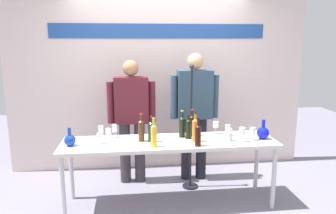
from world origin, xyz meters
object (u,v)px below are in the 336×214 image
object	(u,v)px
display_table	(170,146)
wine_glass_right_5	(216,125)
wine_bottle_5	(195,129)
microphone_stand	(191,147)
wine_bottle_2	(154,135)
wine_glass_left_1	(101,129)
wine_bottle_0	(182,126)
wine_glass_left_0	(100,136)
wine_bottle_4	(198,134)
decanter_blue_right	(263,132)
wine_glass_right_0	(253,131)
presenter_left	(132,114)
wine_glass_right_3	(230,137)
wine_bottle_3	(188,128)
wine_glass_left_3	(114,129)
presenter_right	(194,108)
wine_bottle_6	(192,125)
wine_glass_right_4	(242,131)
decanter_blue_left	(70,140)
wine_glass_left_2	(108,132)
wine_bottle_1	(141,130)
wine_glass_right_2	(229,132)
wine_bottle_7	(151,131)
wine_glass_right_1	(228,128)

from	to	relation	value
display_table	wine_glass_right_5	distance (m)	0.66
wine_bottle_5	microphone_stand	world-z (taller)	microphone_stand
wine_bottle_2	wine_glass_left_1	xyz separation A→B (m)	(-0.58, 0.37, -0.03)
wine_bottle_0	wine_glass_left_0	xyz separation A→B (m)	(-0.93, -0.15, -0.04)
wine_bottle_4	wine_glass_left_0	xyz separation A→B (m)	(-1.05, 0.19, -0.04)
decanter_blue_right	wine_bottle_2	distance (m)	1.28
decanter_blue_right	wine_glass_right_0	size ratio (longest dim) A/B	1.51
decanter_blue_right	presenter_left	size ratio (longest dim) A/B	0.14
wine_bottle_0	wine_glass_right_3	size ratio (longest dim) A/B	2.23
wine_glass_left_0	wine_bottle_3	bearing A→B (deg)	4.74
wine_bottle_2	wine_glass_right_5	bearing A→B (deg)	27.74
wine_glass_left_3	wine_glass_right_5	distance (m)	1.22
presenter_right	wine_glass_right_5	xyz separation A→B (m)	(0.18, -0.44, -0.12)
wine_bottle_6	wine_glass_left_3	size ratio (longest dim) A/B	2.12
decanter_blue_right	wine_bottle_4	world-z (taller)	wine_bottle_4
wine_glass_right_3	wine_glass_right_4	xyz separation A→B (m)	(0.18, 0.12, 0.02)
decanter_blue_left	wine_glass_left_0	world-z (taller)	decanter_blue_left
presenter_right	wine_glass_left_2	world-z (taller)	presenter_right
wine_bottle_1	wine_bottle_3	xyz separation A→B (m)	(0.54, 0.03, -0.01)
display_table	decanter_blue_right	bearing A→B (deg)	-2.51
wine_glass_left_3	wine_glass_right_2	bearing A→B (deg)	-12.84
wine_glass_right_2	wine_glass_right_4	xyz separation A→B (m)	(0.14, -0.04, 0.02)
wine_glass_right_2	decanter_blue_left	bearing A→B (deg)	179.00
wine_glass_left_1	wine_bottle_7	bearing A→B (deg)	-18.05
wine_bottle_0	microphone_stand	bearing A→B (deg)	59.20
decanter_blue_left	wine_glass_right_5	world-z (taller)	decanter_blue_left
wine_bottle_2	wine_bottle_7	size ratio (longest dim) A/B	1.08
wine_bottle_2	wine_glass_right_3	distance (m)	0.82
wine_glass_right_3	decanter_blue_right	bearing A→B (deg)	22.88
display_table	wine_glass_left_3	bearing A→B (deg)	160.91
presenter_left	wine_glass_right_5	bearing A→B (deg)	-23.70
wine_bottle_7	wine_glass_right_5	xyz separation A→B (m)	(0.80, 0.23, -0.01)
wine_bottle_3	wine_glass_left_3	bearing A→B (deg)	169.70
wine_bottle_3	decanter_blue_left	bearing A→B (deg)	-175.28
presenter_left	wine_glass_left_2	xyz separation A→B (m)	(-0.26, -0.64, -0.06)
wine_bottle_6	wine_glass_left_2	xyz separation A→B (m)	(-0.97, -0.14, -0.02)
wine_bottle_7	presenter_left	bearing A→B (deg)	107.44
presenter_left	wine_glass_right_0	size ratio (longest dim) A/B	11.02
wine_glass_right_1	microphone_stand	size ratio (longest dim) A/B	0.08
wine_bottle_0	wine_glass_right_0	size ratio (longest dim) A/B	2.16
wine_bottle_0	wine_glass_right_4	xyz separation A→B (m)	(0.64, -0.25, -0.01)
wine_bottle_1	wine_glass_right_2	bearing A→B (deg)	-6.19
wine_glass_right_2	wine_bottle_2	bearing A→B (deg)	-172.75
wine_bottle_4	wine_bottle_6	xyz separation A→B (m)	(0.01, 0.39, 0.01)
wine_glass_right_3	wine_glass_right_5	distance (m)	0.47
decanter_blue_right	wine_glass_right_0	xyz separation A→B (m)	(-0.14, -0.03, 0.03)
wine_glass_right_5	wine_glass_right_0	bearing A→B (deg)	-41.68
presenter_right	display_table	bearing A→B (deg)	-121.95
wine_bottle_2	wine_glass_right_2	xyz separation A→B (m)	(0.86, 0.11, -0.03)
decanter_blue_right	wine_glass_right_3	size ratio (longest dim) A/B	1.57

